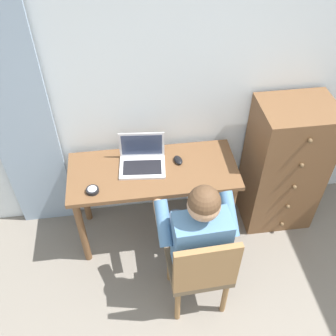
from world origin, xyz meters
TOP-DOWN VIEW (x-y plane):
  - wall_back at (0.00, 2.20)m, footprint 4.80×0.05m
  - curtain_panel at (-1.24, 2.13)m, footprint 0.46×0.03m
  - desk at (-0.32, 1.86)m, footprint 1.27×0.54m
  - dresser at (0.75, 1.92)m, footprint 0.57×0.48m
  - chair at (-0.08, 1.14)m, footprint 0.43×0.41m
  - person_seated at (-0.09, 1.32)m, footprint 0.54×0.59m
  - laptop at (-0.39, 1.93)m, footprint 0.36×0.28m
  - computer_mouse at (-0.12, 1.92)m, footprint 0.08×0.11m
  - desk_clock at (-0.77, 1.69)m, footprint 0.09×0.09m

SIDE VIEW (x-z plane):
  - chair at x=-0.08m, z-range 0.05..0.91m
  - dresser at x=0.75m, z-range 0.00..1.17m
  - desk at x=-0.32m, z-range 0.25..0.99m
  - person_seated at x=-0.09m, z-range 0.07..1.25m
  - desk_clock at x=-0.77m, z-range 0.74..0.77m
  - computer_mouse at x=-0.12m, z-range 0.74..0.77m
  - laptop at x=-0.39m, z-range 0.67..0.91m
  - curtain_panel at x=-1.24m, z-range 0.00..2.22m
  - wall_back at x=0.00m, z-range 0.00..2.50m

